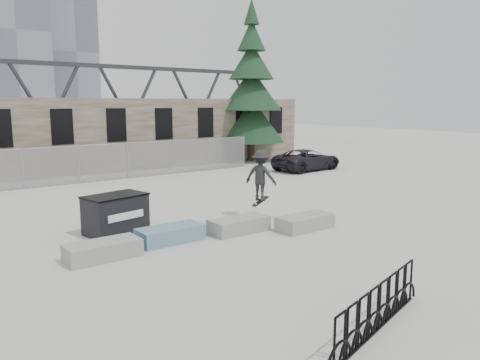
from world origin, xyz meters
The scene contains 13 objects.
ground centered at (0.00, 0.00, 0.00)m, with size 120.00×120.00×0.00m, color beige.
stone_wall centered at (0.00, 16.24, 2.26)m, with size 36.00×2.58×4.50m.
chainlink_fence centered at (0.00, 12.50, 1.04)m, with size 22.06×0.06×2.02m.
planter_far_left centered at (-3.55, -0.05, 0.26)m, with size 2.00×0.90×0.48m.
planter_center_left centered at (-1.32, 0.24, 0.26)m, with size 2.00×0.90×0.48m.
planter_center_right centered at (1.02, -0.16, 0.26)m, with size 2.00×0.90×0.48m.
planter_offset centered at (3.01, -1.23, 0.26)m, with size 2.00×0.90×0.48m.
dumpster centered at (-2.23, 2.21, 0.64)m, with size 2.12×1.53×1.27m.
bike_rack centered at (-0.98, -7.12, 0.44)m, with size 3.93×1.03×0.90m.
spruce_tree centered at (13.47, 14.82, 4.82)m, with size 4.82×4.82×11.50m.
truss_bridge centered at (10.00, 55.00, 4.13)m, with size 70.00×3.00×9.80m.
suv centered at (13.23, 8.82, 0.67)m, with size 2.21×4.79×1.33m, color black.
skateboarder centered at (2.88, 0.96, 1.57)m, with size 1.16×1.39×2.04m.
Camera 1 is at (-7.98, -12.08, 4.20)m, focal length 35.00 mm.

